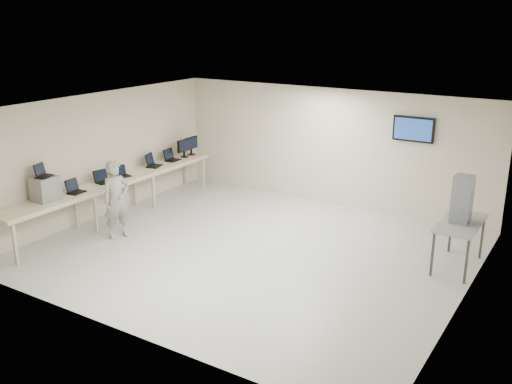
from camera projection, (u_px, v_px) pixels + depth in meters
The scene contains 14 objects.
room at pixel (253, 181), 10.79m from camera, with size 8.01×7.01×2.81m.
workbench at pixel (116, 183), 12.75m from camera, with size 0.76×6.00×0.90m.
equipment_box at pixel (45, 189), 11.23m from camera, with size 0.41×0.47×0.49m, color gray.
laptop_on_box at pixel (42, 173), 11.16m from camera, with size 0.35×0.38×0.25m.
laptop_0 at pixel (74, 189), 11.78m from camera, with size 0.32×0.38×0.28m.
laptop_1 at pixel (103, 179), 12.49m from camera, with size 0.36×0.40×0.28m.
laptop_2 at pixel (122, 174), 12.95m from camera, with size 0.35×0.38×0.25m.
laptop_3 at pixel (152, 163), 13.81m from camera, with size 0.43×0.46×0.31m.
laptop_4 at pixel (171, 158), 14.36m from camera, with size 0.32×0.39×0.29m.
monitor_near at pixel (184, 146), 14.64m from camera, with size 0.21×0.47×0.47m.
monitor_far at pixel (191, 144), 14.87m from camera, with size 0.21×0.48×0.47m.
soldier at pixel (117, 200), 11.62m from camera, with size 0.59×0.39×1.62m, color gray.
side_table at pixel (460, 226), 10.23m from camera, with size 0.68×1.45×0.87m.
storage_bins at pixel (462, 199), 10.09m from camera, with size 0.32×0.36×0.86m.
Camera 1 is at (5.57, -8.70, 4.44)m, focal length 40.00 mm.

